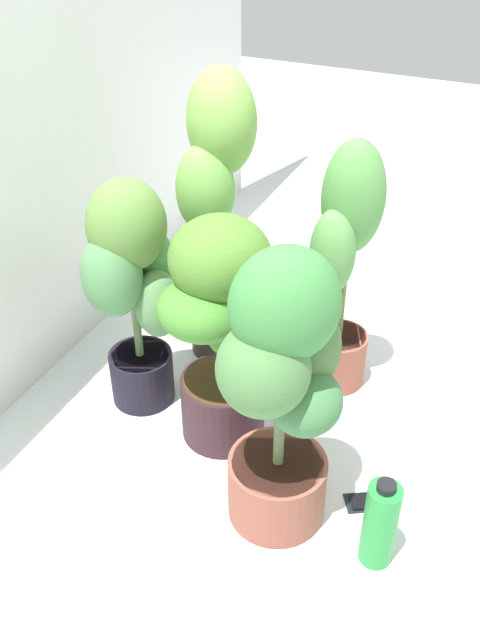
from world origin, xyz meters
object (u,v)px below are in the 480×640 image
potted_plant_front_left (283,384)px  nutrient_bottle (380,524)px  potted_plant_center (223,320)px  potted_plant_front_right (344,261)px  potted_plant_back_center (134,284)px  potted_plant_back_right (219,209)px  cell_phone (371,501)px

potted_plant_front_left → nutrient_bottle: potted_plant_front_left is taller
potted_plant_center → nutrient_bottle: 0.68m
nutrient_bottle → potted_plant_front_right: bearing=27.1°
potted_plant_back_center → potted_plant_front_right: bearing=-58.4°
potted_plant_back_center → potted_plant_front_right: potted_plant_front_right is taller
potted_plant_center → nutrient_bottle: size_ratio=2.68×
potted_plant_front_right → potted_plant_back_right: (0.01, 0.42, 0.08)m
potted_plant_back_center → potted_plant_front_right: (0.33, -0.54, 0.03)m
potted_plant_front_left → potted_plant_center: (0.22, 0.27, -0.03)m
cell_phone → nutrient_bottle: size_ratio=0.58×
potted_plant_front_left → potted_plant_front_right: 0.59m
potted_plant_center → nutrient_bottle: potted_plant_center is taller
potted_plant_back_center → potted_plant_center: (-0.04, -0.31, -0.02)m
potted_plant_back_right → cell_phone: potted_plant_back_right is taller
potted_plant_front_left → potted_plant_front_right: potted_plant_front_right is taller
cell_phone → nutrient_bottle: (-0.17, -0.06, 0.13)m
potted_plant_back_right → nutrient_bottle: bearing=-130.5°
potted_plant_front_right → nutrient_bottle: 0.78m
potted_plant_back_center → cell_phone: size_ratio=4.84×
potted_plant_center → potted_plant_back_right: potted_plant_back_right is taller
potted_plant_front_right → cell_phone: bearing=-150.0°
potted_plant_front_right → potted_plant_back_right: 0.43m
potted_plant_front_right → nutrient_bottle: (-0.63, -0.32, -0.34)m
nutrient_bottle → cell_phone: bearing=18.6°
potted_plant_front_left → potted_plant_center: bearing=50.3°
potted_plant_back_right → nutrient_bottle: 1.07m
potted_plant_front_left → potted_plant_back_right: bearing=37.5°
potted_plant_back_center → potted_plant_center: potted_plant_back_center is taller
cell_phone → potted_plant_back_right: bearing=-153.9°
potted_plant_back_center → potted_plant_back_right: potted_plant_back_right is taller
potted_plant_back_right → cell_phone: size_ratio=6.26×
potted_plant_center → nutrient_bottle: bearing=-115.1°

